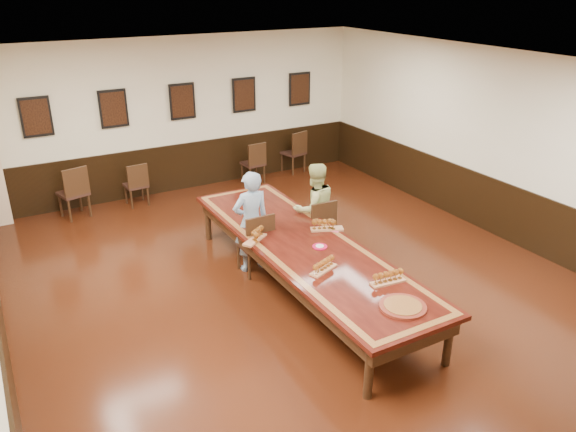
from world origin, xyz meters
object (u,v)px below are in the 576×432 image
chair_woman (317,226)px  person_woman (314,208)px  spare_chair_d (293,151)px  conference_table (305,253)px  spare_chair_a (73,191)px  spare_chair_b (136,184)px  spare_chair_c (253,162)px  person_man (251,222)px  carved_platter (403,307)px  chair_man (255,242)px

chair_woman → person_woman: (0.00, 0.10, 0.28)m
spare_chair_d → conference_table: 5.45m
spare_chair_a → spare_chair_d: bearing=168.5°
chair_woman → spare_chair_b: (-2.02, 3.62, -0.05)m
spare_chair_c → conference_table: bearing=68.6°
spare_chair_d → conference_table: bearing=47.5°
spare_chair_c → person_man: size_ratio=0.58×
spare_chair_c → carved_platter: (-1.29, -6.59, 0.30)m
spare_chair_b → carved_platter: spare_chair_b is taller
chair_man → spare_chair_b: size_ratio=1.14×
person_man → conference_table: person_man is taller
chair_man → spare_chair_c: 4.14m
chair_woman → conference_table: 1.22m
spare_chair_d → carved_platter: 7.23m
chair_woman → spare_chair_d: size_ratio=1.00×
spare_chair_a → spare_chair_c: size_ratio=1.10×
chair_man → person_man: (-0.00, 0.11, 0.30)m
person_man → chair_man: bearing=90.0°
spare_chair_b → person_woman: size_ratio=0.58×
person_man → spare_chair_b: bearing=-76.7°
spare_chair_b → person_woman: (2.02, -3.52, 0.33)m
spare_chair_a → spare_chair_b: size_ratio=1.16×
spare_chair_d → person_woman: 4.18m
chair_woman → spare_chair_c: bearing=-97.2°
spare_chair_a → spare_chair_d: (4.99, 0.30, -0.02)m
conference_table → carved_platter: bearing=-86.5°
chair_man → conference_table: 0.95m
chair_woman → spare_chair_b: bearing=-58.5°
spare_chair_c → conference_table: (-1.41, -4.60, 0.14)m
spare_chair_a → spare_chair_b: spare_chair_a is taller
spare_chair_c → person_man: 4.06m
spare_chair_c → spare_chair_b: bearing=-3.2°
spare_chair_b → spare_chair_d: spare_chair_d is taller
spare_chair_d → conference_table: size_ratio=0.20×
spare_chair_b → chair_woman: bearing=114.9°
chair_woman → person_woman: bearing=-90.0°
chair_woman → person_woman: size_ratio=0.64×
person_man → conference_table: (0.38, -0.97, -0.20)m
person_woman → chair_man: bearing=10.1°
carved_platter → spare_chair_c: bearing=78.9°
spare_chair_b → person_man: 3.69m
chair_man → chair_woman: (1.17, 0.05, -0.01)m
spare_chair_a → conference_table: size_ratio=0.21×
person_woman → spare_chair_b: bearing=-57.7°
spare_chair_c → spare_chair_a: bearing=-3.0°
spare_chair_c → conference_table: size_ratio=0.19×
spare_chair_c → spare_chair_d: bearing=-174.1°
chair_man → spare_chair_b: (-0.85, 3.68, -0.06)m
spare_chair_b → person_woman: person_woman is taller
chair_woman → conference_table: (-0.79, -0.92, 0.12)m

